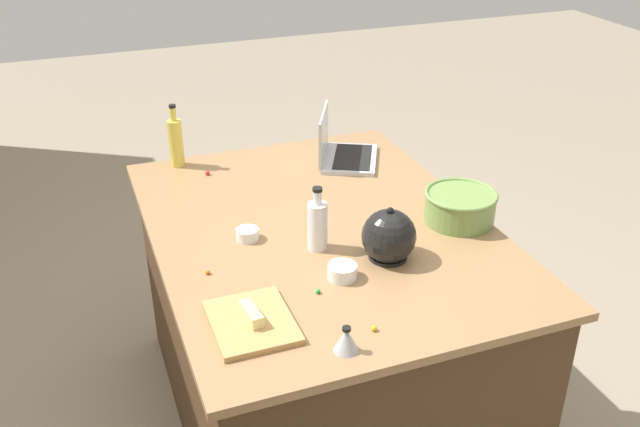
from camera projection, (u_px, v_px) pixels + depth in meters
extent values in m
plane|color=gray|center=(320.00, 414.00, 2.95)|extent=(12.00, 12.00, 0.00)
cube|color=#4C331E|center=(320.00, 330.00, 2.75)|extent=(1.49, 1.11, 0.87)
cube|color=#9E754C|center=(320.00, 229.00, 2.54)|extent=(1.55, 1.17, 0.03)
cube|color=#B7B7BC|center=(350.00, 159.00, 3.03)|extent=(0.38, 0.34, 0.02)
cube|color=black|center=(353.00, 157.00, 3.02)|extent=(0.31, 0.26, 0.00)
cube|color=#B7B7BC|center=(324.00, 134.00, 2.99)|extent=(0.27, 0.14, 0.20)
cube|color=silver|center=(325.00, 134.00, 2.99)|extent=(0.24, 0.12, 0.18)
cylinder|color=#72934C|center=(460.00, 208.00, 2.54)|extent=(0.25, 0.25, 0.11)
cylinder|color=black|center=(460.00, 206.00, 2.54)|extent=(0.21, 0.21, 0.09)
torus|color=#72934C|center=(461.00, 194.00, 2.51)|extent=(0.26, 0.26, 0.02)
cylinder|color=#DBC64C|center=(176.00, 143.00, 2.95)|extent=(0.06, 0.06, 0.20)
cylinder|color=#DBC64C|center=(173.00, 114.00, 2.89)|extent=(0.02, 0.02, 0.06)
cylinder|color=black|center=(172.00, 106.00, 2.87)|extent=(0.03, 0.03, 0.01)
cylinder|color=white|center=(318.00, 226.00, 2.36)|extent=(0.07, 0.07, 0.17)
cylinder|color=white|center=(317.00, 198.00, 2.30)|extent=(0.03, 0.03, 0.05)
cylinder|color=black|center=(317.00, 189.00, 2.29)|extent=(0.03, 0.03, 0.01)
cylinder|color=black|center=(388.00, 256.00, 2.34)|extent=(0.13, 0.13, 0.01)
sphere|color=black|center=(389.00, 236.00, 2.30)|extent=(0.18, 0.18, 0.18)
cone|color=black|center=(378.00, 219.00, 2.36)|extent=(0.08, 0.03, 0.07)
sphere|color=black|center=(390.00, 211.00, 2.26)|extent=(0.02, 0.02, 0.02)
cube|color=tan|center=(252.00, 322.00, 2.02)|extent=(0.28, 0.23, 0.02)
cube|color=#F4E58C|center=(251.00, 314.00, 2.00)|extent=(0.11, 0.05, 0.04)
cylinder|color=white|center=(342.00, 272.00, 2.22)|extent=(0.09, 0.09, 0.05)
cylinder|color=white|center=(247.00, 234.00, 2.44)|extent=(0.08, 0.08, 0.04)
cone|color=#B2B2B7|center=(346.00, 340.00, 1.90)|extent=(0.07, 0.07, 0.07)
cylinder|color=black|center=(347.00, 329.00, 1.89)|extent=(0.02, 0.02, 0.01)
sphere|color=yellow|center=(374.00, 328.00, 1.99)|extent=(0.02, 0.02, 0.02)
sphere|color=red|center=(208.00, 173.00, 2.90)|extent=(0.02, 0.02, 0.02)
sphere|color=orange|center=(208.00, 272.00, 2.25)|extent=(0.02, 0.02, 0.02)
sphere|color=green|center=(318.00, 291.00, 2.15)|extent=(0.01, 0.01, 0.01)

